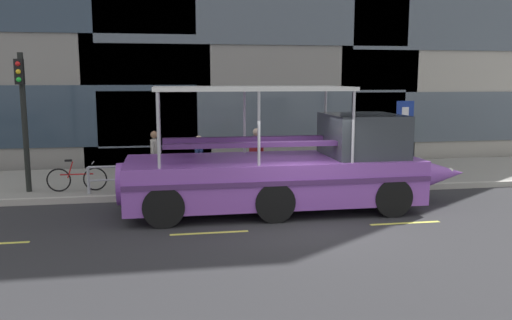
% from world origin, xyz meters
% --- Properties ---
extents(ground_plane, '(120.00, 120.00, 0.00)m').
position_xyz_m(ground_plane, '(0.00, 0.00, 0.00)').
color(ground_plane, '#2B2B2D').
extents(sidewalk, '(32.00, 4.80, 0.18)m').
position_xyz_m(sidewalk, '(0.00, 5.60, 0.09)').
color(sidewalk, gray).
rests_on(sidewalk, ground_plane).
extents(curb_edge, '(32.00, 0.18, 0.18)m').
position_xyz_m(curb_edge, '(0.00, 3.11, 0.09)').
color(curb_edge, '#B2ADA3').
rests_on(curb_edge, ground_plane).
extents(lane_centreline, '(25.80, 0.12, 0.01)m').
position_xyz_m(lane_centreline, '(-0.00, -0.48, 0.00)').
color(lane_centreline, '#DBD64C').
rests_on(lane_centreline, ground_plane).
extents(curb_guardrail, '(10.42, 0.09, 0.82)m').
position_xyz_m(curb_guardrail, '(-0.41, 3.45, 0.74)').
color(curb_guardrail, '#9EA0A8').
rests_on(curb_guardrail, sidewalk).
extents(traffic_light_pole, '(0.24, 0.46, 4.07)m').
position_xyz_m(traffic_light_pole, '(-7.38, 4.03, 2.65)').
color(traffic_light_pole, black).
rests_on(traffic_light_pole, sidewalk).
extents(parking_sign, '(0.60, 0.12, 2.61)m').
position_xyz_m(parking_sign, '(4.42, 4.00, 1.95)').
color(parking_sign, '#4C4F54').
rests_on(parking_sign, sidewalk).
extents(leaned_bicycle, '(1.74, 0.46, 0.96)m').
position_xyz_m(leaned_bicycle, '(-5.97, 3.90, 0.56)').
color(leaned_bicycle, black).
rests_on(leaned_bicycle, sidewalk).
extents(duck_tour_boat, '(9.61, 2.70, 3.30)m').
position_xyz_m(duck_tour_boat, '(0.02, 1.38, 1.09)').
color(duck_tour_boat, purple).
rests_on(duck_tour_boat, ground_plane).
extents(pedestrian_near_bow, '(0.39, 0.28, 1.51)m').
position_xyz_m(pedestrian_near_bow, '(3.52, 4.45, 1.09)').
color(pedestrian_near_bow, black).
rests_on(pedestrian_near_bow, sidewalk).
extents(pedestrian_mid_left, '(0.44, 0.33, 1.74)m').
position_xyz_m(pedestrian_mid_left, '(-0.44, 4.48, 1.23)').
color(pedestrian_mid_left, black).
rests_on(pedestrian_mid_left, sidewalk).
extents(pedestrian_mid_right, '(0.24, 0.44, 1.57)m').
position_xyz_m(pedestrian_mid_right, '(-2.32, 4.18, 1.13)').
color(pedestrian_mid_right, '#47423D').
rests_on(pedestrian_mid_right, sidewalk).
extents(pedestrian_near_stern, '(0.25, 0.48, 1.69)m').
position_xyz_m(pedestrian_near_stern, '(-3.69, 4.63, 1.20)').
color(pedestrian_near_stern, '#1E2338').
rests_on(pedestrian_near_stern, sidewalk).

